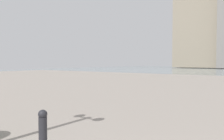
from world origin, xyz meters
TOP-DOWN VIEW (x-y plane):
  - building_annex at (17.63, -66.30)m, footprint 11.26×14.48m
  - bollard_near at (2.88, -0.80)m, footprint 0.13×0.13m

SIDE VIEW (x-z plane):
  - bollard_near at x=2.88m, z-range 0.02..0.89m
  - building_annex at x=17.63m, z-range 0.00..29.42m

